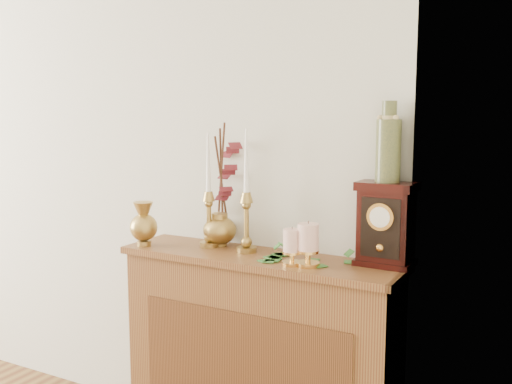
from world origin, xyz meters
The scene contains 10 objects.
console_shelf centered at (1.40, 2.10, 0.44)m, with size 1.24×0.34×0.93m.
candlestick_left centered at (1.13, 2.13, 1.10)m, with size 0.09×0.09×0.51m.
candlestick_center centered at (1.33, 2.12, 1.10)m, with size 0.09×0.09×0.53m.
bud_vase centered at (0.86, 2.00, 1.03)m, with size 0.12×0.12×0.20m.
ginger_jar centered at (1.17, 2.21, 1.18)m, with size 0.23×0.24×0.56m.
pillar_candle_left centered at (1.66, 2.03, 1.03)m, with size 0.09×0.09×0.18m.
pillar_candle_right centered at (1.59, 2.02, 1.01)m, with size 0.08×0.08×0.16m.
ivy_garland centered at (1.60, 2.08, 0.94)m, with size 0.45×0.21×0.08m.
mantel_clock centered at (1.92, 2.20, 1.09)m, with size 0.23×0.16×0.33m.
ceramic_vase centered at (1.92, 2.20, 1.40)m, with size 0.10×0.10×0.31m.
Camera 1 is at (2.58, -0.08, 1.55)m, focal length 42.00 mm.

